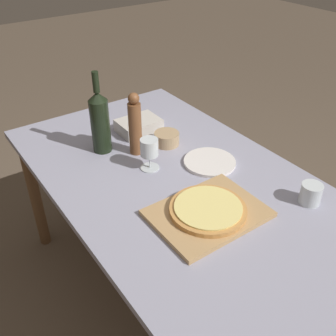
{
  "coord_description": "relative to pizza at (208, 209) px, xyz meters",
  "views": [
    {
      "loc": [
        -0.78,
        -0.97,
        1.66
      ],
      "look_at": [
        -0.04,
        0.08,
        0.79
      ],
      "focal_mm": 42.0,
      "sensor_mm": 36.0,
      "label": 1
    }
  ],
  "objects": [
    {
      "name": "pepper_mill",
      "position": [
        0.01,
        0.51,
        0.11
      ],
      "size": [
        0.06,
        0.06,
        0.29
      ],
      "color": "brown",
      "rests_on": "dining_table"
    },
    {
      "name": "dining_table",
      "position": [
        0.05,
        0.17,
        -0.11
      ],
      "size": [
        0.93,
        1.76,
        0.73
      ],
      "color": "#9393A8",
      "rests_on": "ground_plane"
    },
    {
      "name": "wine_glass",
      "position": [
        -0.01,
        0.37,
        0.07
      ],
      "size": [
        0.08,
        0.08,
        0.14
      ],
      "color": "silver",
      "rests_on": "dining_table"
    },
    {
      "name": "cutting_board",
      "position": [
        0.0,
        -0.0,
        -0.02
      ],
      "size": [
        0.4,
        0.3,
        0.02
      ],
      "color": "tan",
      "rests_on": "dining_table"
    },
    {
      "name": "food_container",
      "position": [
        0.13,
        0.68,
        0.0
      ],
      "size": [
        0.2,
        0.15,
        0.06
      ],
      "color": "beige",
      "rests_on": "dining_table"
    },
    {
      "name": "wine_bottle",
      "position": [
        -0.1,
        0.62,
        0.12
      ],
      "size": [
        0.08,
        0.08,
        0.37
      ],
      "color": "black",
      "rests_on": "dining_table"
    },
    {
      "name": "pizza",
      "position": [
        0.0,
        0.0,
        0.0
      ],
      "size": [
        0.28,
        0.28,
        0.02
      ],
      "color": "#C68947",
      "rests_on": "cutting_board"
    },
    {
      "name": "drinking_tumbler",
      "position": [
        0.36,
        -0.16,
        0.01
      ],
      "size": [
        0.08,
        0.08,
        0.08
      ],
      "color": "silver",
      "rests_on": "dining_table"
    },
    {
      "name": "small_bowl",
      "position": [
        0.17,
        0.5,
        -0.0
      ],
      "size": [
        0.12,
        0.12,
        0.06
      ],
      "color": "tan",
      "rests_on": "dining_table"
    },
    {
      "name": "dinner_plate",
      "position": [
        0.22,
        0.26,
        -0.02
      ],
      "size": [
        0.22,
        0.22,
        0.01
      ],
      "color": "white",
      "rests_on": "dining_table"
    },
    {
      "name": "ground_plane",
      "position": [
        0.05,
        0.17,
        -0.76
      ],
      "size": [
        12.0,
        12.0,
        0.0
      ],
      "primitive_type": "plane",
      "color": "brown"
    }
  ]
}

